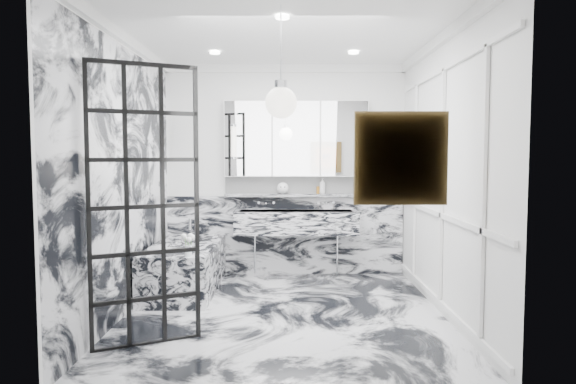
{
  "coord_description": "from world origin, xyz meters",
  "views": [
    {
      "loc": [
        0.06,
        -5.1,
        1.58
      ],
      "look_at": [
        0.04,
        0.5,
        1.2
      ],
      "focal_mm": 32.0,
      "sensor_mm": 36.0,
      "label": 1
    }
  ],
  "objects_px": {
    "crittall_door": "(145,207)",
    "trough_sink": "(296,222)",
    "bathtub": "(185,267)",
    "mirror_cabinet": "(296,139)"
  },
  "relations": [
    {
      "from": "crittall_door",
      "to": "mirror_cabinet",
      "type": "xyz_separation_m",
      "value": [
        1.29,
        2.59,
        0.65
      ]
    },
    {
      "from": "crittall_door",
      "to": "mirror_cabinet",
      "type": "distance_m",
      "value": 2.96
    },
    {
      "from": "mirror_cabinet",
      "to": "trough_sink",
      "type": "bearing_deg",
      "value": -90.0
    },
    {
      "from": "crittall_door",
      "to": "bathtub",
      "type": "bearing_deg",
      "value": 65.59
    },
    {
      "from": "mirror_cabinet",
      "to": "bathtub",
      "type": "xyz_separation_m",
      "value": [
        -1.32,
        -0.83,
        -1.54
      ]
    },
    {
      "from": "crittall_door",
      "to": "trough_sink",
      "type": "height_order",
      "value": "crittall_door"
    },
    {
      "from": "crittall_door",
      "to": "mirror_cabinet",
      "type": "relative_size",
      "value": 1.23
    },
    {
      "from": "crittall_door",
      "to": "bathtub",
      "type": "height_order",
      "value": "crittall_door"
    },
    {
      "from": "crittall_door",
      "to": "trough_sink",
      "type": "relative_size",
      "value": 1.46
    },
    {
      "from": "trough_sink",
      "to": "mirror_cabinet",
      "type": "distance_m",
      "value": 1.1
    }
  ]
}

